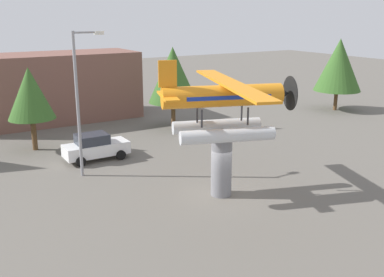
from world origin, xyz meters
The scene contains 9 objects.
ground_plane centered at (0.00, 0.00, 0.00)m, with size 140.00×140.00×0.00m, color #605B54.
display_pedestal centered at (0.00, 0.00, 1.60)m, with size 1.10×1.10×3.20m, color slate.
floatplane_monument centered at (0.12, -0.04, 4.88)m, with size 7.20×10.21×4.00m.
car_mid_white centered at (-3.70, 9.22, 0.88)m, with size 4.20×2.02×1.76m.
streetlight_primary centered at (-5.25, 6.70, 4.87)m, with size 1.84×0.28×8.45m.
storefront_building centered at (-3.07, 22.00, 2.99)m, with size 15.01×5.81×5.97m, color brown.
tree_east centered at (-6.63, 13.57, 4.04)m, with size 3.23×3.23×5.85m.
tree_center_back centered at (4.78, 13.96, 4.47)m, with size 4.08×4.08×6.75m.
tree_far_east centered at (22.15, 12.03, 4.48)m, with size 4.55×4.55×7.01m.
Camera 1 is at (-12.91, -18.42, 9.42)m, focal length 42.18 mm.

